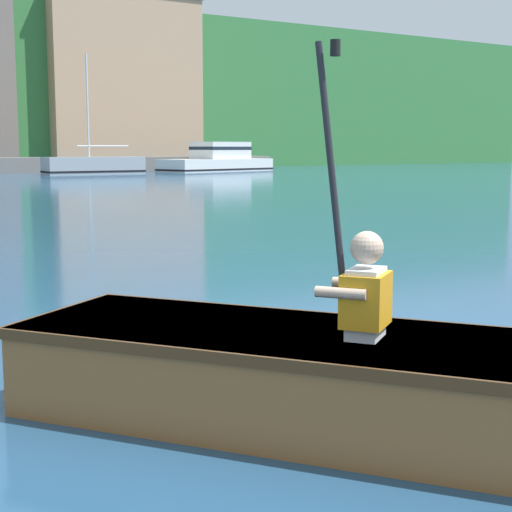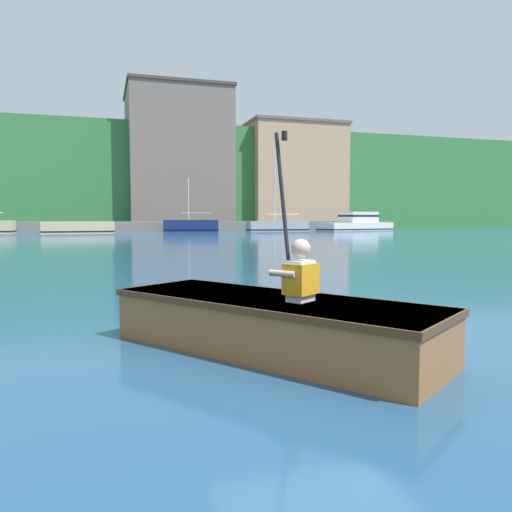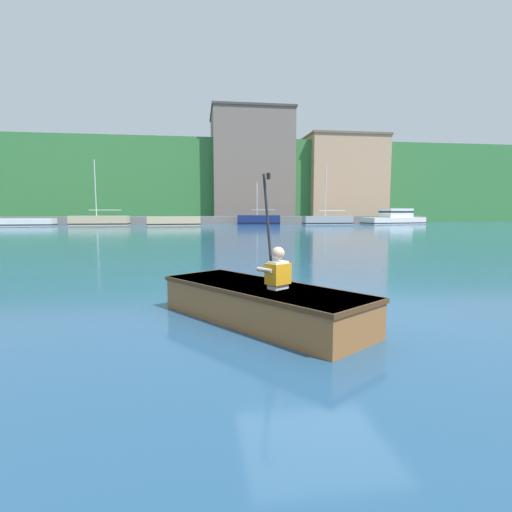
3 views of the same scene
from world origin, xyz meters
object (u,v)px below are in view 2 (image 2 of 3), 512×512
(moored_boat_dock_west_end, at_px, (356,223))
(moored_boat_dock_east_end, at_px, (278,226))
(person_paddler, at_px, (299,271))
(moored_boat_dock_center_far, at_px, (78,228))
(moored_boat_dock_east_inner, at_px, (191,226))
(rowboat_foreground, at_px, (268,321))

(moored_boat_dock_west_end, bearing_deg, moored_boat_dock_east_end, -170.82)
(person_paddler, bearing_deg, moored_boat_dock_center_far, 95.47)
(moored_boat_dock_east_inner, bearing_deg, moored_boat_dock_east_end, -8.67)
(moored_boat_dock_west_end, distance_m, moored_boat_dock_east_inner, 16.39)
(moored_boat_dock_center_far, bearing_deg, moored_boat_dock_east_end, 2.90)
(moored_boat_dock_center_far, bearing_deg, rowboat_foreground, -84.79)
(moored_boat_dock_center_far, height_order, rowboat_foreground, moored_boat_dock_center_far)
(moored_boat_dock_center_far, relative_size, rowboat_foreground, 1.74)
(moored_boat_dock_east_end, bearing_deg, moored_boat_dock_center_far, -177.10)
(moored_boat_dock_east_inner, relative_size, person_paddler, 3.34)
(moored_boat_dock_west_end, distance_m, moored_boat_dock_center_far, 25.88)
(rowboat_foreground, bearing_deg, moored_boat_dock_center_far, 95.21)
(moored_boat_dock_center_far, xyz_separation_m, moored_boat_dock_east_end, (17.05, 0.86, 0.02))
(moored_boat_dock_west_end, height_order, moored_boat_dock_east_end, moored_boat_dock_east_end)
(moored_boat_dock_east_inner, relative_size, rowboat_foreground, 1.55)
(moored_boat_dock_east_inner, distance_m, person_paddler, 40.23)
(rowboat_foreground, distance_m, person_paddler, 0.59)
(moored_boat_dock_east_inner, height_order, rowboat_foreground, moored_boat_dock_east_inner)
(moored_boat_dock_center_far, bearing_deg, person_paddler, -84.53)
(moored_boat_dock_west_end, height_order, person_paddler, person_paddler)
(moored_boat_dock_east_end, distance_m, rowboat_foreground, 40.71)
(moored_boat_dock_west_end, bearing_deg, rowboat_foreground, -119.34)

